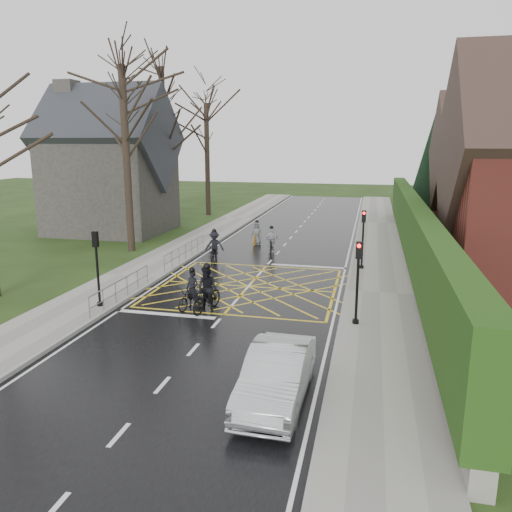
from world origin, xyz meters
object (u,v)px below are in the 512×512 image
at_px(cyclist_back, 207,293).
at_px(car, 277,375).
at_px(cyclist_rear, 192,295).
at_px(cyclist_mid, 214,249).
at_px(cyclist_lead, 257,236).
at_px(cyclist_front, 271,243).

bearing_deg(cyclist_back, car, -43.30).
bearing_deg(cyclist_back, cyclist_rear, 176.10).
relative_size(cyclist_mid, cyclist_lead, 1.13).
bearing_deg(cyclist_lead, cyclist_back, -83.88).
bearing_deg(car, cyclist_rear, 126.65).
bearing_deg(car, cyclist_lead, 105.20).
bearing_deg(cyclist_back, cyclist_front, 102.24).
bearing_deg(cyclist_rear, car, -37.74).
distance_m(cyclist_back, cyclist_front, 11.13).
xyz_separation_m(cyclist_back, cyclist_mid, (-2.44, 8.55, -0.09)).
bearing_deg(cyclist_back, cyclist_lead, 108.62).
relative_size(cyclist_rear, cyclist_front, 1.07).
height_order(cyclist_rear, cyclist_mid, cyclist_mid).
xyz_separation_m(cyclist_mid, car, (6.48, -14.89, 0.05)).
height_order(cyclist_mid, cyclist_lead, cyclist_mid).
relative_size(cyclist_back, cyclist_front, 1.19).
height_order(cyclist_back, cyclist_lead, cyclist_back).
bearing_deg(cyclist_lead, cyclist_mid, -104.88).
distance_m(cyclist_mid, cyclist_front, 3.81).
relative_size(cyclist_rear, cyclist_back, 0.90).
height_order(cyclist_lead, car, cyclist_lead).
bearing_deg(car, cyclist_mid, 114.24).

